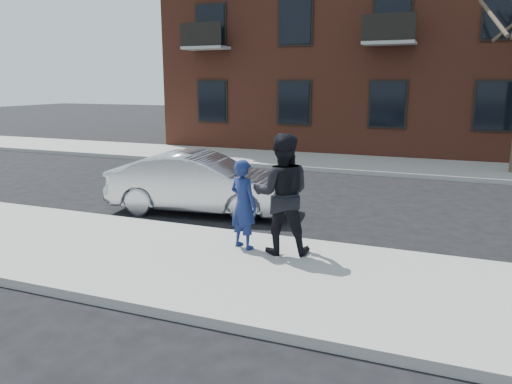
% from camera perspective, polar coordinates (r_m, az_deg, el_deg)
% --- Properties ---
extents(ground, '(100.00, 100.00, 0.00)m').
position_cam_1_polar(ground, '(8.23, 1.35, -9.36)').
color(ground, black).
rests_on(ground, ground).
extents(near_sidewalk, '(50.00, 3.50, 0.15)m').
position_cam_1_polar(near_sidewalk, '(7.99, 0.72, -9.48)').
color(near_sidewalk, '#9B9892').
rests_on(near_sidewalk, ground).
extents(near_curb, '(50.00, 0.10, 0.15)m').
position_cam_1_polar(near_curb, '(9.59, 4.62, -5.70)').
color(near_curb, '#999691').
rests_on(near_curb, ground).
extents(far_sidewalk, '(50.00, 3.50, 0.15)m').
position_cam_1_polar(far_sidewalk, '(18.84, 13.47, 3.05)').
color(far_sidewalk, '#9B9892').
rests_on(far_sidewalk, ground).
extents(far_curb, '(50.00, 0.10, 0.15)m').
position_cam_1_polar(far_curb, '(17.09, 12.55, 2.14)').
color(far_curb, '#999691').
rests_on(far_curb, ground).
extents(apartment_building, '(24.30, 10.30, 12.30)m').
position_cam_1_polar(apartment_building, '(25.35, 21.37, 18.71)').
color(apartment_building, brown).
rests_on(apartment_building, ground).
extents(silver_sedan, '(4.49, 2.07, 1.43)m').
position_cam_1_polar(silver_sedan, '(11.88, -6.32, 1.02)').
color(silver_sedan, '#B7BABF').
rests_on(silver_sedan, ground).
extents(man_hoodie, '(0.69, 0.58, 1.60)m').
position_cam_1_polar(man_hoodie, '(8.80, -1.46, -1.40)').
color(man_hoodie, navy).
rests_on(man_hoodie, near_sidewalk).
extents(man_peacoat, '(1.20, 1.05, 2.08)m').
position_cam_1_polar(man_peacoat, '(8.52, 2.97, -0.24)').
color(man_peacoat, black).
rests_on(man_peacoat, near_sidewalk).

